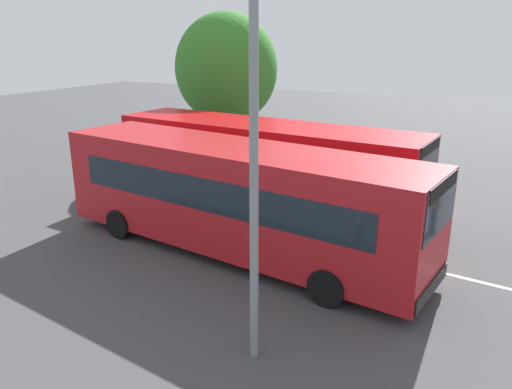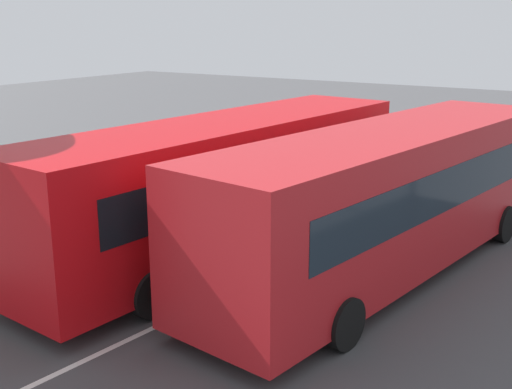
{
  "view_description": "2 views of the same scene",
  "coord_description": "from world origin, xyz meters",
  "px_view_note": "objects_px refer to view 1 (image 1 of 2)",
  "views": [
    {
      "loc": [
        6.9,
        -13.33,
        5.89
      ],
      "look_at": [
        0.54,
        -0.74,
        1.38
      ],
      "focal_mm": 34.9,
      "sensor_mm": 36.0,
      "label": 1
    },
    {
      "loc": [
        -12.08,
        -6.6,
        5.23
      ],
      "look_at": [
        -1.4,
        0.2,
        1.81
      ],
      "focal_mm": 45.58,
      "sensor_mm": 36.0,
      "label": 2
    }
  ],
  "objects_px": {
    "bus_far_left": "(236,196)",
    "depot_tree": "(226,69)",
    "bus_center_left": "(265,164)",
    "street_lamp": "(254,139)"
  },
  "relations": [
    {
      "from": "bus_far_left",
      "to": "depot_tree",
      "type": "xyz_separation_m",
      "value": [
        -5.8,
        9.58,
        2.7
      ]
    },
    {
      "from": "bus_center_left",
      "to": "street_lamp",
      "type": "height_order",
      "value": "street_lamp"
    },
    {
      "from": "street_lamp",
      "to": "depot_tree",
      "type": "height_order",
      "value": "street_lamp"
    },
    {
      "from": "bus_center_left",
      "to": "depot_tree",
      "type": "relative_size",
      "value": 1.6
    },
    {
      "from": "bus_far_left",
      "to": "street_lamp",
      "type": "relative_size",
      "value": 1.55
    },
    {
      "from": "street_lamp",
      "to": "depot_tree",
      "type": "bearing_deg",
      "value": 4.07
    },
    {
      "from": "street_lamp",
      "to": "depot_tree",
      "type": "xyz_separation_m",
      "value": [
        -8.34,
        13.44,
        0.2
      ]
    },
    {
      "from": "depot_tree",
      "to": "bus_center_left",
      "type": "bearing_deg",
      "value": -50.36
    },
    {
      "from": "bus_far_left",
      "to": "bus_center_left",
      "type": "distance_m",
      "value": 3.7
    },
    {
      "from": "bus_center_left",
      "to": "street_lamp",
      "type": "relative_size",
      "value": 1.54
    }
  ]
}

